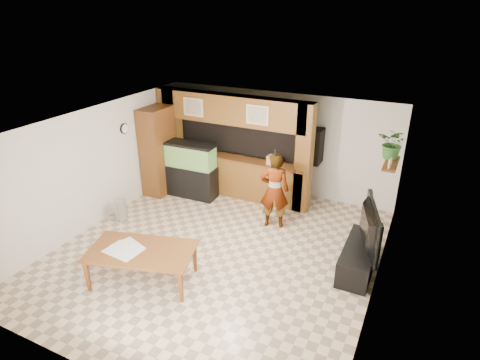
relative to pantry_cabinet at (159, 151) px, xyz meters
The scene contains 21 objects.
floor 3.46m from the pantry_cabinet, 34.42° to the right, with size 6.50×6.50×0.00m, color #D2B492.
ceiling 3.59m from the pantry_cabinet, 34.42° to the right, with size 6.50×6.50×0.00m, color white.
wall_back 3.05m from the pantry_cabinet, 27.41° to the left, with size 6.00×6.00×0.00m, color beige.
wall_left 1.88m from the pantry_cabinet, 99.21° to the right, with size 6.50×6.50×0.00m, color beige.
wall_right 6.00m from the pantry_cabinet, 17.98° to the right, with size 6.50×6.50×0.00m, color beige.
partition 1.93m from the pantry_cabinet, 24.18° to the left, with size 4.20×0.99×2.60m.
wall_clock 1.18m from the pantry_cabinet, 107.35° to the right, with size 0.05×0.25×0.25m.
wall_shelf 5.58m from the pantry_cabinet, ahead, with size 0.25×0.90×0.04m, color brown.
pantry_cabinet is the anchor object (origin of this frame).
trash_can 1.91m from the pantry_cabinet, 86.26° to the right, with size 0.28×0.28×0.51m, color #B2B2B7.
aquarium 0.99m from the pantry_cabinet, ahead, with size 1.29×0.48×1.43m.
tv_stand 5.55m from the pantry_cabinet, 12.62° to the right, with size 0.55×1.51×0.50m, color black.
television 5.49m from the pantry_cabinet, 12.62° to the right, with size 1.44×0.19×0.83m, color black.
photo_frame 5.60m from the pantry_cabinet, ahead, with size 0.03×0.14×0.18m, color tan.
potted_plant 5.61m from the pantry_cabinet, ahead, with size 0.57×0.49×0.63m, color #2C5F26.
person 3.36m from the pantry_cabinet, ahead, with size 0.63×0.41×1.73m, color tan.
microphone 3.49m from the pantry_cabinet, ahead, with size 0.04×0.04×0.17m, color black.
dining_table 3.90m from the pantry_cabinet, 58.88° to the right, with size 1.84×1.03×0.65m, color brown.
newspaper_a 3.81m from the pantry_cabinet, 63.40° to the right, with size 0.61×0.44×0.01m, color silver.
newspaper_b 3.70m from the pantry_cabinet, 62.46° to the right, with size 0.54×0.40×0.01m, color silver.
counter_box 2.98m from the pantry_cabinet, 11.61° to the left, with size 0.32×0.21×0.21m, color #AD7C5D.
Camera 1 is at (3.37, -5.90, 4.60)m, focal length 30.00 mm.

